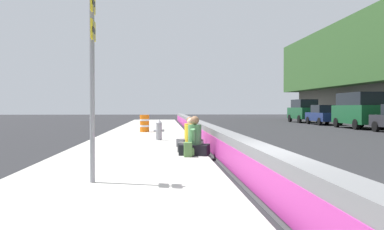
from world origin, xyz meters
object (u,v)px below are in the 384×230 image
at_px(route_sign_post, 92,70).
at_px(parked_car_far, 324,115).
at_px(parked_car_midline, 359,110).
at_px(parked_car_farther, 304,111).
at_px(seated_person_rear, 190,138).
at_px(construction_barrel, 145,123).
at_px(backpack, 188,150).
at_px(fire_hydrant, 159,129).
at_px(seated_person_foreground, 195,143).
at_px(seated_person_middle, 191,141).

xyz_separation_m(route_sign_post, parked_car_far, (27.82, -15.16, -1.35)).
height_order(parked_car_midline, parked_car_farther, parked_car_midline).
bearing_deg(seated_person_rear, route_sign_post, 161.68).
bearing_deg(seated_person_rear, construction_barrel, 11.94).
distance_m(backpack, parked_car_midline, 21.96).
bearing_deg(route_sign_post, backpack, -27.04).
relative_size(fire_hydrant, seated_person_rear, 0.83).
distance_m(construction_barrel, parked_car_farther, 22.92).
bearing_deg(seated_person_rear, backpack, 175.62).
relative_size(backpack, parked_car_midline, 0.08).
height_order(backpack, parked_car_midline, parked_car_midline).
height_order(parked_car_midline, parked_car_far, parked_car_midline).
xyz_separation_m(route_sign_post, seated_person_foreground, (4.38, -2.22, -1.72)).
distance_m(seated_person_middle, construction_barrel, 10.80).
bearing_deg(parked_car_farther, route_sign_post, 155.39).
distance_m(seated_person_foreground, seated_person_rear, 2.30).
xyz_separation_m(fire_hydrant, parked_car_farther, (23.29, -14.12, 0.60)).
xyz_separation_m(fire_hydrant, construction_barrel, (5.95, 0.86, 0.03)).
bearing_deg(route_sign_post, seated_person_middle, -22.18).
bearing_deg(seated_person_foreground, parked_car_midline, -37.39).
distance_m(seated_person_middle, parked_car_midline, 20.77).
relative_size(seated_person_middle, backpack, 2.63).
relative_size(seated_person_foreground, backpack, 2.83).
bearing_deg(seated_person_rear, parked_car_farther, -26.11).
relative_size(route_sign_post, seated_person_middle, 3.42).
relative_size(seated_person_middle, construction_barrel, 1.11).
bearing_deg(seated_person_middle, seated_person_foreground, -176.62).
height_order(seated_person_foreground, parked_car_far, parked_car_far).
height_order(seated_person_middle, parked_car_far, parked_car_far).
distance_m(seated_person_foreground, parked_car_farther, 31.70).
height_order(seated_person_middle, parked_car_farther, parked_car_farther).
xyz_separation_m(construction_barrel, parked_car_midline, (5.49, -14.98, 0.73)).
height_order(seated_person_middle, parked_car_midline, parked_car_midline).
bearing_deg(parked_car_midline, parked_car_far, 0.71).
distance_m(route_sign_post, backpack, 4.79).
xyz_separation_m(seated_person_middle, parked_car_farther, (27.97, -13.08, 0.71)).
xyz_separation_m(fire_hydrant, seated_person_middle, (-4.68, -1.04, -0.12)).
distance_m(construction_barrel, parked_car_midline, 15.97).
xyz_separation_m(fire_hydrant, backpack, (-6.06, -0.88, -0.25)).
bearing_deg(fire_hydrant, seated_person_middle, -167.50).
xyz_separation_m(backpack, parked_car_far, (23.89, -13.16, 0.53)).
height_order(route_sign_post, parked_car_far, route_sign_post).
bearing_deg(parked_car_farther, seated_person_middle, 154.94).
bearing_deg(fire_hydrant, construction_barrel, 8.27).
bearing_deg(route_sign_post, parked_car_farther, -24.61).
xyz_separation_m(fire_hydrant, seated_person_rear, (-3.29, -1.09, -0.12)).
height_order(seated_person_middle, construction_barrel, seated_person_middle).
xyz_separation_m(seated_person_foreground, parked_car_farther, (28.89, -13.03, 0.69)).
relative_size(fire_hydrant, parked_car_far, 0.19).
bearing_deg(fire_hydrant, parked_car_farther, -31.22).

